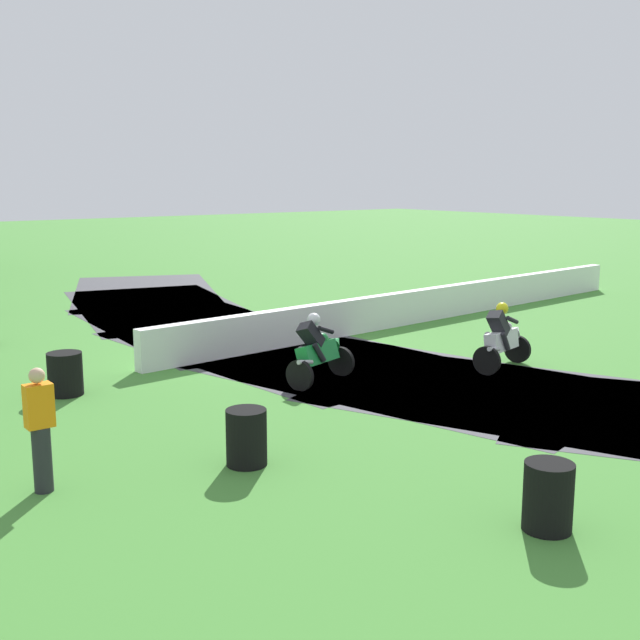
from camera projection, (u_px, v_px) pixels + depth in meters
ground_plane at (269, 349)px, 18.37m from camera, size 120.00×120.00×0.00m
track_asphalt at (307, 342)px, 19.15m from camera, size 10.46×30.85×0.01m
safety_barrier at (429, 304)px, 22.04m from camera, size 18.28×1.71×0.90m
motorcycle_lead_green at (319, 349)px, 15.36m from camera, size 1.68×1.15×1.43m
motorcycle_chase_white at (503, 337)px, 16.45m from camera, size 1.68×0.99×1.42m
tire_stack_mid_b at (65, 374)px, 14.42m from camera, size 0.64×0.64×0.80m
tire_stack_far at (246, 437)px, 10.90m from camera, size 0.57×0.57×0.80m
tire_stack_extra_a at (548, 497)px, 8.87m from camera, size 0.57×0.57×0.80m
track_marshal at (40, 430)px, 9.89m from camera, size 0.34×0.24×1.63m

